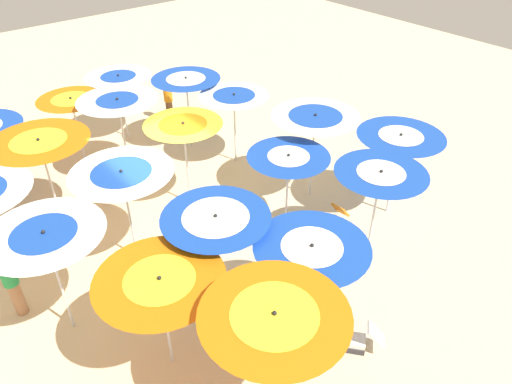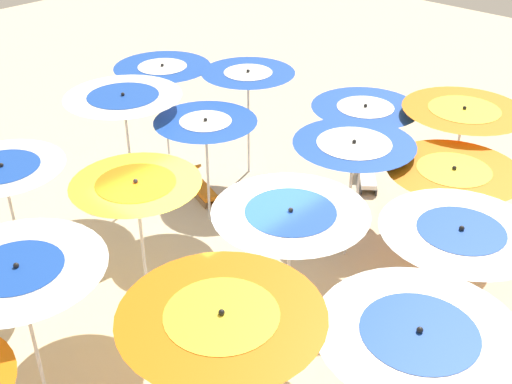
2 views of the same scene
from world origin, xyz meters
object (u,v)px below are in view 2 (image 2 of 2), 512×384
Objects in this scene: beach_umbrella_17 at (459,241)px; beach_umbrella_11 at (353,153)px; lounger_1 at (201,187)px; beach_umbrella_1 at (124,106)px; beach_umbrella_6 at (206,131)px; beach_umbrella_18 at (417,346)px; beach_umbrella_0 at (163,73)px; beach_umbrella_13 at (222,328)px; beach_umbrella_16 at (453,178)px; beach_umbrella_12 at (290,224)px; beach_umbrella_2 at (4,178)px; beach_umbrella_8 at (20,281)px; beach_umbrella_15 at (463,119)px; beach_umbrella_5 at (248,79)px; beachgoer_2 at (450,384)px; beach_umbrella_7 at (137,194)px; lounger_0 at (367,175)px; beach_umbrella_10 at (365,114)px.

beach_umbrella_11 is at bearing -116.94° from beach_umbrella_17.
beach_umbrella_11 is 1.83× the size of lounger_1.
beach_umbrella_1 is 1.12× the size of beach_umbrella_6.
beach_umbrella_11 is 4.74m from beach_umbrella_18.
beach_umbrella_0 is 2.71m from lounger_1.
beach_umbrella_13 is at bearing 19.11° from beach_umbrella_11.
beach_umbrella_16 is at bearing 110.84° from beach_umbrella_1.
beach_umbrella_0 is 6.53m from beach_umbrella_12.
beach_umbrella_11 is at bearing -164.29° from beach_umbrella_12.
lounger_1 is at bearing 175.85° from beach_umbrella_2.
beach_umbrella_8 is 8.28m from beach_umbrella_15.
beach_umbrella_6 is 5.12m from beach_umbrella_8.
beach_umbrella_2 is 0.92× the size of beach_umbrella_5.
beachgoer_2 is at bearing 142.33° from beach_umbrella_13.
beach_umbrella_13 is at bearing 62.54° from beach_umbrella_1.
beach_umbrella_13 is at bearing 7.22° from beach_umbrella_15.
beach_umbrella_6 is at bearing 22.17° from beach_umbrella_5.
beach_umbrella_7 is 1.02× the size of beach_umbrella_15.
beach_umbrella_17 reaches higher than beach_umbrella_11.
beach_umbrella_12 is (-3.26, 1.52, -0.06)m from beach_umbrella_8.
beach_umbrella_15 is at bearing 50.74° from lounger_0.
beach_umbrella_18 reaches higher than beach_umbrella_5.
beach_umbrella_10 is at bearing -62.65° from beach_umbrella_15.
beach_umbrella_7 is (4.47, 2.01, -0.04)m from beach_umbrella_5.
beach_umbrella_16 is 2.26m from beach_umbrella_17.
beach_umbrella_13 is at bearing -21.26° from lounger_1.
beach_umbrella_8 is 5.46m from beachgoer_2.
beach_umbrella_16 is at bearing -150.23° from beach_umbrella_17.
beach_umbrella_5 is at bearing 164.51° from beach_umbrella_1.
beach_umbrella_8 is at bearing 15.68° from beach_umbrella_7.
beachgoer_2 is (-1.98, 7.09, -1.02)m from beach_umbrella_2.
beach_umbrella_5 is at bearing -71.42° from beach_umbrella_15.
beachgoer_2 is (-0.03, 2.65, -1.20)m from beach_umbrella_12.
beach_umbrella_5 reaches higher than beach_umbrella_11.
beach_umbrella_2 is (2.77, 0.46, -0.26)m from beach_umbrella_1.
beach_umbrella_1 is 2.75m from beach_umbrella_5.
beach_umbrella_10 reaches higher than beach_umbrella_6.
beach_umbrella_7 reaches higher than beach_umbrella_10.
beach_umbrella_1 is 1.12× the size of beach_umbrella_10.
beach_umbrella_6 is 0.87× the size of beach_umbrella_13.
lounger_1 is at bearing -51.61° from beach_umbrella_10.
beach_umbrella_18 is at bearing 39.72° from beach_umbrella_10.
beach_umbrella_18 is at bearing 97.77° from beach_umbrella_2.
beach_umbrella_17 reaches higher than lounger_0.
beach_umbrella_2 is 0.89× the size of beach_umbrella_17.
lounger_0 is (-1.40, 2.25, -2.01)m from beach_umbrella_5.
beach_umbrella_13 is (4.85, 6.89, 0.18)m from beach_umbrella_0.
beach_umbrella_6 is at bearing -130.93° from beach_umbrella_13.
beach_umbrella_5 is 7.74m from beachgoer_2.
beach_umbrella_18 is 1.42× the size of beachgoer_2.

